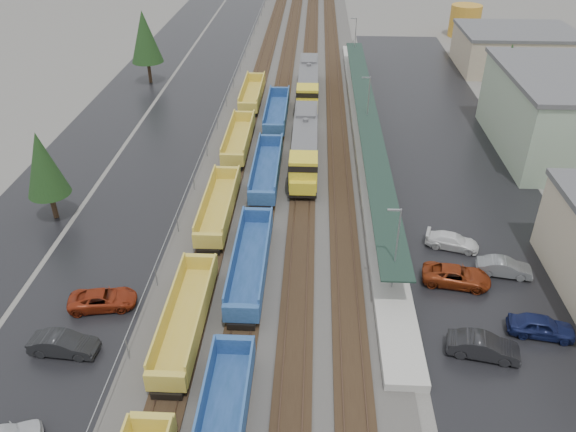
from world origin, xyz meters
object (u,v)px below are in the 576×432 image
at_px(storage_tank, 465,21).
at_px(parked_car_west_c, 103,299).
at_px(locomotive_trail, 308,84).
at_px(parked_car_east_c, 452,241).
at_px(parked_car_east_a, 483,347).
at_px(parked_car_east_b, 456,276).
at_px(locomotive_lead, 305,146).
at_px(parked_car_west_b, 64,344).
at_px(well_string_blue, 251,262).
at_px(parked_car_east_d, 541,326).
at_px(parked_car_east_e, 504,268).
at_px(well_string_yellow, 205,255).

distance_m(storage_tank, parked_car_west_c, 95.15).
distance_m(locomotive_trail, parked_car_east_c, 39.42).
bearing_deg(parked_car_east_a, parked_car_east_b, 12.59).
height_order(locomotive_trail, storage_tank, storage_tank).
relative_size(locomotive_trail, parked_car_west_c, 3.74).
bearing_deg(locomotive_lead, parked_car_west_b, -118.16).
height_order(locomotive_lead, well_string_blue, locomotive_lead).
xyz_separation_m(parked_car_east_d, parked_car_east_e, (-0.72, 7.08, -0.07)).
xyz_separation_m(well_string_blue, storage_tank, (34.34, 78.91, 1.79)).
height_order(locomotive_trail, parked_car_east_e, locomotive_trail).
xyz_separation_m(locomotive_trail, parked_car_east_d, (17.90, -47.80, -1.53)).
xyz_separation_m(parked_car_east_b, parked_car_east_c, (0.69, 5.14, -0.09)).
xyz_separation_m(well_string_blue, parked_car_east_b, (16.94, -0.45, -0.43)).
distance_m(well_string_blue, parked_car_west_b, 15.54).
xyz_separation_m(locomotive_trail, well_string_blue, (-4.00, -41.64, -1.13)).
relative_size(locomotive_trail, parked_car_west_b, 4.02).
relative_size(parked_car_east_a, parked_car_east_b, 0.90).
height_order(locomotive_lead, storage_tank, storage_tank).
bearing_deg(parked_car_east_d, parked_car_west_b, 105.20).
bearing_deg(parked_car_east_e, parked_car_west_b, 116.41).
height_order(locomotive_lead, locomotive_trail, same).
bearing_deg(parked_car_west_b, parked_car_east_a, -83.90).
distance_m(parked_car_west_c, parked_car_east_d, 32.98).
bearing_deg(parked_car_west_c, storage_tank, -38.47).
xyz_separation_m(locomotive_lead, well_string_blue, (-4.00, -20.64, -1.13)).
bearing_deg(well_string_blue, parked_car_east_a, -26.14).
bearing_deg(locomotive_trail, parked_car_east_b, -72.91).
distance_m(locomotive_trail, well_string_yellow, 41.55).
relative_size(locomotive_trail, parked_car_east_c, 4.11).
height_order(parked_car_east_c, parked_car_east_e, parked_car_east_e).
height_order(storage_tank, parked_car_east_b, storage_tank).
relative_size(well_string_blue, parked_car_west_b, 16.83).
bearing_deg(parked_car_east_a, parked_car_west_c, 93.36).
distance_m(locomotive_lead, storage_tank, 65.70).
distance_m(well_string_yellow, parked_car_east_c, 21.97).
bearing_deg(parked_car_east_e, parked_car_west_c, 108.76).
distance_m(parked_car_east_a, parked_car_east_b, 7.98).
bearing_deg(parked_car_east_d, storage_tank, 1.09).
relative_size(well_string_blue, parked_car_east_d, 17.04).
xyz_separation_m(well_string_blue, parked_car_east_e, (21.18, 0.92, -0.46)).
relative_size(storage_tank, parked_car_east_c, 1.27).
height_order(locomotive_trail, parked_car_east_d, locomotive_trail).
height_order(locomotive_lead, parked_car_west_b, locomotive_lead).
relative_size(locomotive_trail, storage_tank, 3.22).
bearing_deg(well_string_yellow, parked_car_east_c, 9.98).
bearing_deg(parked_car_east_b, parked_car_east_e, -62.56).
distance_m(parked_car_east_b, parked_car_east_d, 7.56).
distance_m(locomotive_lead, well_string_yellow, 21.35).
height_order(well_string_blue, parked_car_east_a, well_string_blue).
bearing_deg(parked_car_east_e, parked_car_east_c, 52.15).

